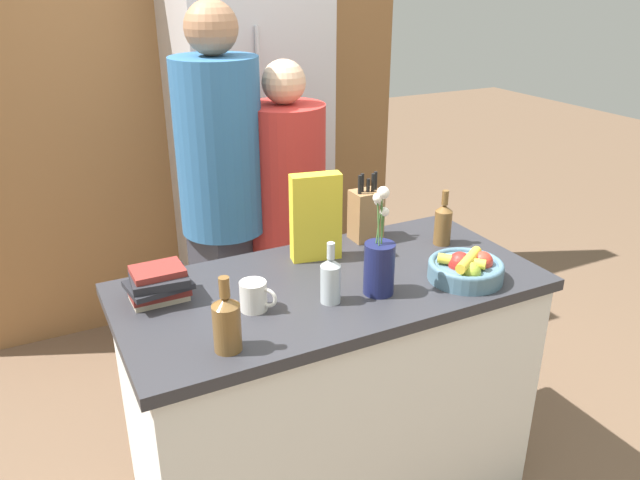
{
  "coord_description": "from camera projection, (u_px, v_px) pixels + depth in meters",
  "views": [
    {
      "loc": [
        -0.88,
        -1.66,
        1.9
      ],
      "look_at": [
        0.0,
        0.09,
        1.05
      ],
      "focal_mm": 35.0,
      "sensor_mm": 36.0,
      "label": 1
    }
  ],
  "objects": [
    {
      "name": "fruit_bowl",
      "position": [
        466.0,
        268.0,
        2.1
      ],
      "size": [
        0.25,
        0.25,
        0.11
      ],
      "color": "slate",
      "rests_on": "kitchen_island"
    },
    {
      "name": "person_at_sink",
      "position": [
        222.0,
        197.0,
        2.64
      ],
      "size": [
        0.35,
        0.35,
        1.81
      ],
      "rotation": [
        0.0,
        0.0,
        0.48
      ],
      "color": "#383842",
      "rests_on": "ground_plane"
    },
    {
      "name": "bottle_oil",
      "position": [
        331.0,
        279.0,
        1.95
      ],
      "size": [
        0.06,
        0.06,
        0.2
      ],
      "color": "#B2BCC1",
      "rests_on": "kitchen_island"
    },
    {
      "name": "cereal_box",
      "position": [
        316.0,
        217.0,
        2.22
      ],
      "size": [
        0.19,
        0.09,
        0.32
      ],
      "color": "yellow",
      "rests_on": "kitchen_island"
    },
    {
      "name": "kitchen_island",
      "position": [
        331.0,
        394.0,
        2.29
      ],
      "size": [
        1.43,
        0.69,
        0.93
      ],
      "color": "silver",
      "rests_on": "ground_plane"
    },
    {
      "name": "bottle_vinegar",
      "position": [
        227.0,
        322.0,
        1.69
      ],
      "size": [
        0.08,
        0.08,
        0.22
      ],
      "color": "brown",
      "rests_on": "kitchen_island"
    },
    {
      "name": "bottle_wine",
      "position": [
        443.0,
        223.0,
        2.36
      ],
      "size": [
        0.07,
        0.07,
        0.22
      ],
      "color": "brown",
      "rests_on": "kitchen_island"
    },
    {
      "name": "book_stack",
      "position": [
        159.0,
        284.0,
        1.97
      ],
      "size": [
        0.21,
        0.17,
        0.11
      ],
      "color": "#B7A88E",
      "rests_on": "kitchen_island"
    },
    {
      "name": "back_wall_wood",
      "position": [
        181.0,
        90.0,
        3.4
      ],
      "size": [
        2.63,
        0.12,
        2.6
      ],
      "color": "olive",
      "rests_on": "ground_plane"
    },
    {
      "name": "person_in_blue",
      "position": [
        287.0,
        219.0,
        2.79
      ],
      "size": [
        0.35,
        0.35,
        1.57
      ],
      "rotation": [
        0.0,
        0.0,
        -0.02
      ],
      "color": "#383842",
      "rests_on": "ground_plane"
    },
    {
      "name": "coffee_mug",
      "position": [
        254.0,
        296.0,
        1.91
      ],
      "size": [
        0.1,
        0.11,
        0.09
      ],
      "color": "silver",
      "rests_on": "kitchen_island"
    },
    {
      "name": "knife_block",
      "position": [
        366.0,
        214.0,
        2.4
      ],
      "size": [
        0.11,
        0.1,
        0.27
      ],
      "color": "olive",
      "rests_on": "kitchen_island"
    },
    {
      "name": "refrigerator",
      "position": [
        249.0,
        151.0,
        3.33
      ],
      "size": [
        0.72,
        0.62,
        2.03
      ],
      "color": "#B7B7BC",
      "rests_on": "ground_plane"
    },
    {
      "name": "flower_vase",
      "position": [
        379.0,
        263.0,
        1.99
      ],
      "size": [
        0.1,
        0.1,
        0.36
      ],
      "color": "#191E4C",
      "rests_on": "kitchen_island"
    }
  ]
}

